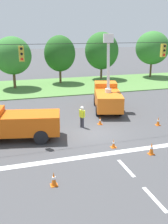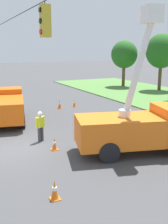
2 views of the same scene
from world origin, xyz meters
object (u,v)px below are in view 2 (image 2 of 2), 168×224
at_px(utility_truck_bucket_lift, 139,125).
at_px(traffic_cone_mid_left, 60,104).
at_px(traffic_cone_far_right, 54,144).
at_px(tree_west, 162,51).
at_px(tree_far_west, 124,55).
at_px(traffic_cone_near_bucket, 55,190).
at_px(utility_truck_support_near, 7,106).
at_px(road_worker, 40,125).
at_px(traffic_cone_mid_right, 74,103).

bearing_deg(utility_truck_bucket_lift, traffic_cone_mid_left, 179.67).
height_order(utility_truck_bucket_lift, traffic_cone_far_right, utility_truck_bucket_lift).
bearing_deg(utility_truck_bucket_lift, tree_west, 135.53).
distance_m(tree_far_west, traffic_cone_near_bucket, 30.06).
height_order(tree_west, utility_truck_support_near, tree_west).
distance_m(traffic_cone_mid_left, traffic_cone_far_right, 10.15).
height_order(utility_truck_bucket_lift, traffic_cone_near_bucket, utility_truck_bucket_lift).
xyz_separation_m(utility_truck_bucket_lift, traffic_cone_mid_left, (-11.52, 0.07, -1.04)).
relative_size(traffic_cone_near_bucket, traffic_cone_far_right, 1.07).
bearing_deg(utility_truck_bucket_lift, road_worker, -132.81).
xyz_separation_m(road_worker, traffic_cone_mid_right, (-7.87, 5.64, -0.67)).
height_order(tree_west, traffic_cone_mid_right, tree_west).
xyz_separation_m(road_worker, traffic_cone_near_bucket, (6.10, -1.35, -0.65)).
height_order(tree_west, traffic_cone_far_right, tree_west).
xyz_separation_m(tree_far_west, utility_truck_support_near, (11.97, -18.30, -3.32)).
xyz_separation_m(tree_far_west, traffic_cone_near_bucket, (23.13, -18.74, -4.19)).
relative_size(tree_west, traffic_cone_far_right, 10.84).
height_order(tree_far_west, utility_truck_support_near, tree_far_west).
distance_m(tree_far_west, road_worker, 24.60).
distance_m(utility_truck_bucket_lift, utility_truck_support_near, 10.14).
height_order(utility_truck_bucket_lift, utility_truck_support_near, utility_truck_bucket_lift).
bearing_deg(road_worker, traffic_cone_mid_left, 151.93).
xyz_separation_m(tree_far_west, traffic_cone_far_right, (18.66, -17.14, -4.21)).
bearing_deg(traffic_cone_far_right, traffic_cone_mid_left, 157.47).
xyz_separation_m(utility_truck_support_near, traffic_cone_mid_right, (-2.81, 6.56, -0.89)).
distance_m(traffic_cone_near_bucket, traffic_cone_far_right, 4.75).
height_order(road_worker, traffic_cone_far_right, road_worker).
relative_size(traffic_cone_mid_right, traffic_cone_far_right, 1.01).
bearing_deg(traffic_cone_mid_left, road_worker, -28.07).
distance_m(tree_far_west, utility_truck_support_near, 22.12).
distance_m(road_worker, traffic_cone_near_bucket, 6.28).
bearing_deg(tree_west, tree_far_west, -157.73).
distance_m(utility_truck_bucket_lift, traffic_cone_mid_left, 11.57).
bearing_deg(road_worker, traffic_cone_far_right, 8.57).
distance_m(utility_truck_bucket_lift, traffic_cone_far_right, 4.52).
xyz_separation_m(tree_far_west, road_worker, (17.03, -17.39, -3.54)).
bearing_deg(traffic_cone_mid_left, tree_far_west, 125.00).
height_order(tree_west, traffic_cone_mid_left, tree_west).
relative_size(tree_west, traffic_cone_mid_left, 9.37).
distance_m(utility_truck_support_near, traffic_cone_mid_left, 5.78).
relative_size(road_worker, traffic_cone_mid_right, 2.64).
bearing_deg(traffic_cone_mid_right, traffic_cone_near_bucket, -26.61).
relative_size(tree_far_west, traffic_cone_mid_right, 9.67).
relative_size(road_worker, traffic_cone_far_right, 2.67).
bearing_deg(traffic_cone_mid_left, traffic_cone_far_right, -22.53).
relative_size(tree_far_west, road_worker, 3.66).
bearing_deg(tree_far_west, utility_truck_support_near, -56.81).
height_order(utility_truck_support_near, traffic_cone_near_bucket, utility_truck_support_near).
height_order(tree_far_west, traffic_cone_mid_left, tree_far_west).
xyz_separation_m(tree_west, road_worker, (11.93, -19.48, -4.02)).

